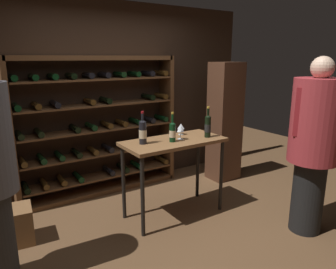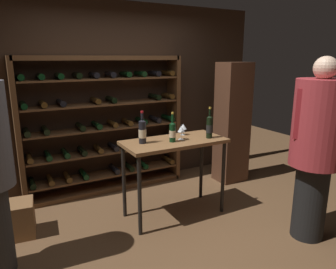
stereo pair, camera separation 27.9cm
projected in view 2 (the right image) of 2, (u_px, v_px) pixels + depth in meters
The scene contains 12 objects.
ground_plane at pixel (173, 230), 3.49m from camera, with size 9.29×9.29×0.00m, color brown.
back_wall at pixel (118, 96), 4.58m from camera, with size 4.58×0.10×2.63m, color #332319.
wine_rack at pixel (104, 126), 4.36m from camera, with size 2.26×0.32×1.89m.
tasting_table at pixel (174, 150), 3.67m from camera, with size 1.20×0.57×0.94m.
person_host_in_suit at pixel (317, 144), 3.14m from camera, with size 0.52×0.51×1.89m.
wine_crate at pixel (10, 220), 3.33m from camera, with size 0.48×0.34×0.38m, color brown.
display_cabinet at pixel (232, 123), 4.74m from camera, with size 0.44×0.36×1.80m, color #4C2D1E.
wine_bottle_amber_reserve at pixel (173, 132), 3.54m from camera, with size 0.07×0.07×0.34m.
wine_bottle_green_slim at pixel (142, 131), 3.47m from camera, with size 0.09×0.09×0.37m.
wine_bottle_gold_foil at pixel (209, 127), 3.70m from camera, with size 0.08×0.08×0.37m.
wine_glass_stemmed_right at pixel (181, 129), 3.63m from camera, with size 0.08×0.08×0.17m.
wine_glass_stemmed_center at pixel (183, 127), 3.86m from camera, with size 0.09×0.09×0.14m.
Camera 2 is at (-1.55, -2.73, 1.88)m, focal length 33.50 mm.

